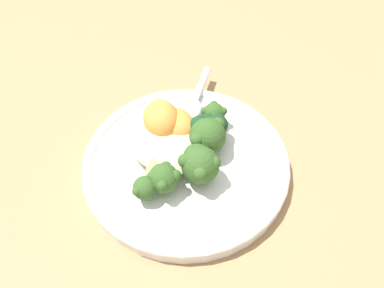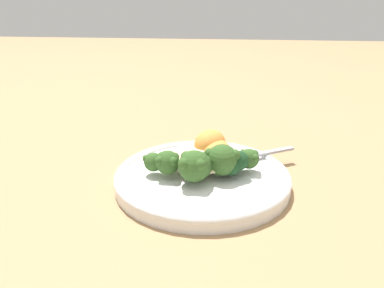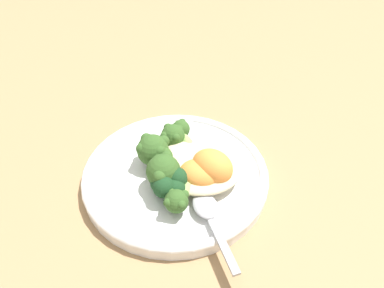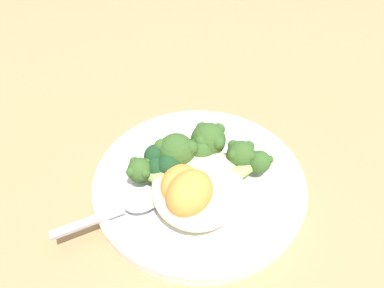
{
  "view_description": "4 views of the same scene",
  "coord_description": "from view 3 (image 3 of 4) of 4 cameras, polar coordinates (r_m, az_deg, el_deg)",
  "views": [
    {
      "loc": [
        0.19,
        -0.19,
        0.37
      ],
      "look_at": [
        -0.0,
        0.01,
        0.04
      ],
      "focal_mm": 35.0,
      "sensor_mm": 36.0,
      "label": 1
    },
    {
      "loc": [
        0.47,
        0.04,
        0.25
      ],
      "look_at": [
        -0.01,
        -0.02,
        0.06
      ],
      "focal_mm": 35.0,
      "sensor_mm": 36.0,
      "label": 2
    },
    {
      "loc": [
        -0.1,
        0.34,
        0.37
      ],
      "look_at": [
        -0.03,
        -0.01,
        0.06
      ],
      "focal_mm": 35.0,
      "sensor_mm": 36.0,
      "label": 3
    },
    {
      "loc": [
        -0.24,
        -0.01,
        0.28
      ],
      "look_at": [
        0.01,
        0.01,
        0.05
      ],
      "focal_mm": 28.0,
      "sensor_mm": 36.0,
      "label": 4
    }
  ],
  "objects": [
    {
      "name": "sweet_potato_chunk_1",
      "position": [
        0.47,
        3.11,
        -3.44
      ],
      "size": [
        0.07,
        0.06,
        0.04
      ],
      "primitive_type": "ellipsoid",
      "rotation": [
        0.0,
        0.0,
        5.81
      ],
      "color": "orange",
      "rests_on": "plate"
    },
    {
      "name": "broccoli_stalk_1",
      "position": [
        0.52,
        -2.1,
        0.39
      ],
      "size": [
        0.09,
        0.08,
        0.03
      ],
      "rotation": [
        0.0,
        0.0,
        -0.69
      ],
      "color": "#8EB25B",
      "rests_on": "plate"
    },
    {
      "name": "broccoli_stalk_4",
      "position": [
        0.47,
        -3.71,
        -4.16
      ],
      "size": [
        0.08,
        0.07,
        0.04
      ],
      "rotation": [
        0.0,
        0.0,
        0.69
      ],
      "color": "#8EB25B",
      "rests_on": "plate"
    },
    {
      "name": "broccoli_stalk_0",
      "position": [
        0.52,
        -0.59,
        0.09
      ],
      "size": [
        0.08,
        0.11,
        0.03
      ],
      "rotation": [
        0.0,
        0.0,
        -0.94
      ],
      "color": "#8EB25B",
      "rests_on": "plate"
    },
    {
      "name": "broccoli_stalk_3",
      "position": [
        0.49,
        -3.84,
        -2.73
      ],
      "size": [
        0.1,
        0.04,
        0.03
      ],
      "rotation": [
        0.0,
        0.0,
        0.2
      ],
      "color": "#8EB25B",
      "rests_on": "plate"
    },
    {
      "name": "spoon",
      "position": [
        0.44,
        2.54,
        -10.41
      ],
      "size": [
        0.07,
        0.11,
        0.01
      ],
      "rotation": [
        0.0,
        0.0,
        2.1
      ],
      "color": "#A3A3A8",
      "rests_on": "plate"
    },
    {
      "name": "broccoli_stalk_2",
      "position": [
        0.49,
        -5.08,
        -1.19
      ],
      "size": [
        0.12,
        0.04,
        0.04
      ],
      "rotation": [
        0.0,
        0.0,
        -0.03
      ],
      "color": "#8EB25B",
      "rests_on": "plate"
    },
    {
      "name": "broccoli_stalk_5",
      "position": [
        0.47,
        -1.65,
        -4.82
      ],
      "size": [
        0.06,
        0.07,
        0.03
      ],
      "rotation": [
        0.0,
        0.0,
        0.88
      ],
      "color": "#8EB25B",
      "rests_on": "plate"
    },
    {
      "name": "quinoa_mound",
      "position": [
        0.48,
        0.63,
        -3.82
      ],
      "size": [
        0.12,
        0.1,
        0.02
      ],
      "primitive_type": "ellipsoid",
      "color": "beige",
      "rests_on": "plate"
    },
    {
      "name": "sweet_potato_chunk_0",
      "position": [
        0.47,
        1.22,
        -4.55
      ],
      "size": [
        0.05,
        0.04,
        0.03
      ],
      "primitive_type": "ellipsoid",
      "rotation": [
        0.0,
        0.0,
        0.0
      ],
      "color": "orange",
      "rests_on": "plate"
    },
    {
      "name": "kale_tuft",
      "position": [
        0.46,
        -3.54,
        -5.94
      ],
      "size": [
        0.05,
        0.05,
        0.03
      ],
      "color": "#193D1E",
      "rests_on": "plate"
    },
    {
      "name": "ground_plane",
      "position": [
        0.51,
        -3.34,
        -5.46
      ],
      "size": [
        4.0,
        4.0,
        0.0
      ],
      "primitive_type": "plane",
      "color": "#9E7A51"
    },
    {
      "name": "broccoli_stalk_6",
      "position": [
        0.46,
        -0.83,
        -6.57
      ],
      "size": [
        0.05,
        0.11,
        0.03
      ],
      "rotation": [
        0.0,
        0.0,
        1.33
      ],
      "color": "#8EB25B",
      "rests_on": "plate"
    },
    {
      "name": "plate",
      "position": [
        0.5,
        -2.56,
        -4.84
      ],
      "size": [
        0.25,
        0.25,
        0.02
      ],
      "color": "white",
      "rests_on": "ground_plane"
    }
  ]
}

